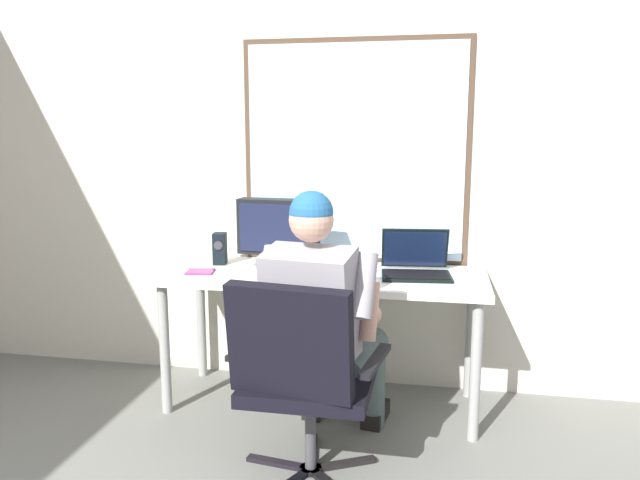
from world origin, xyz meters
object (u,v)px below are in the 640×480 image
wine_glass (350,262)px  desk_speaker (220,248)px  book_stack (353,268)px  desk (322,288)px  crt_monitor (278,229)px  cd_case (200,272)px  person_seated (322,321)px  laptop (416,263)px  office_chair (302,370)px

wine_glass → desk_speaker: size_ratio=0.85×
book_stack → desk: bearing=-165.6°
crt_monitor → desk_speaker: (-0.37, 0.08, -0.14)m
desk_speaker → cd_case: size_ratio=1.10×
desk → person_seated: size_ratio=1.38×
laptop → wine_glass: laptop is taller
desk → laptop: size_ratio=4.47×
laptop → office_chair: bearing=-116.5°
desk_speaker → book_stack: desk_speaker is taller
book_stack → cd_case: (-0.80, -0.15, -0.02)m
office_chair → laptop: (0.43, 0.86, 0.29)m
crt_monitor → wine_glass: crt_monitor is taller
laptop → crt_monitor: bearing=-177.4°
office_chair → book_stack: (0.10, 0.83, 0.25)m
wine_glass → desk_speaker: 0.83m
book_stack → laptop: bearing=4.6°
office_chair → book_stack: bearing=83.4°
laptop → cd_case: size_ratio=2.40×
desk → cd_case: cd_case is taller
wine_glass → office_chair: bearing=-99.6°
office_chair → laptop: size_ratio=2.36×
laptop → cd_case: laptop is taller
desk → wine_glass: size_ratio=11.48×
crt_monitor → cd_case: 0.48m
book_stack → office_chair: bearing=-96.6°
wine_glass → book_stack: 0.21m
book_stack → cd_case: book_stack is taller
person_seated → book_stack: person_seated is taller
person_seated → wine_glass: (0.07, 0.37, 0.20)m
office_chair → person_seated: bearing=82.6°
person_seated → wine_glass: size_ratio=8.29×
person_seated → crt_monitor: person_seated is taller
desk_speaker → book_stack: (0.77, -0.07, -0.06)m
person_seated → desk_speaker: bearing=138.3°
person_seated → cd_case: 0.85m
book_stack → crt_monitor: bearing=-179.0°
crt_monitor → laptop: 0.76m
office_chair → wine_glass: bearing=80.4°
office_chair → wine_glass: size_ratio=6.05×
desk → wine_glass: wine_glass is taller
crt_monitor → desk_speaker: 0.40m
desk → crt_monitor: (-0.25, 0.03, 0.31)m
desk → crt_monitor: bearing=172.4°
office_chair → wine_glass: 0.72m
office_chair → desk: bearing=94.6°
person_seated → laptop: 0.73m
office_chair → wine_glass: office_chair is taller
desk_speaker → cd_case: bearing=-97.8°
desk → person_seated: 0.53m
office_chair → crt_monitor: (-0.31, 0.82, 0.45)m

